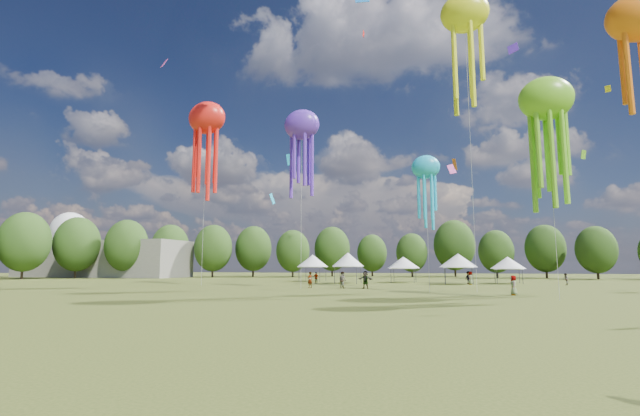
# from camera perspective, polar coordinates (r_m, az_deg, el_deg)

# --- Properties ---
(ground) EXTENTS (300.00, 300.00, 0.00)m
(ground) POSITION_cam_1_polar(r_m,az_deg,el_deg) (12.21, -7.06, -18.95)
(ground) COLOR #384416
(ground) RESTS_ON ground
(spectator_near) EXTENTS (1.13, 1.09, 1.84)m
(spectator_near) POSITION_cam_1_polar(r_m,az_deg,el_deg) (50.25, 2.91, -9.20)
(spectator_near) COLOR gray
(spectator_near) RESTS_ON ground
(spectators_far) EXTENTS (33.70, 24.84, 1.93)m
(spectators_far) POSITION_cam_1_polar(r_m,az_deg,el_deg) (55.94, 13.45, -8.87)
(spectators_far) COLOR gray
(spectators_far) RESTS_ON ground
(festival_tents) EXTENTS (34.34, 11.51, 4.41)m
(festival_tents) POSITION_cam_1_polar(r_m,az_deg,el_deg) (67.24, 10.22, -6.74)
(festival_tents) COLOR #47474C
(festival_tents) RESTS_ON ground
(show_kites) EXTENTS (56.01, 20.67, 31.91)m
(show_kites) POSITION_cam_1_polar(r_m,az_deg,el_deg) (52.00, 16.62, 14.72)
(show_kites) COLOR #5F2CC7
(show_kites) RESTS_ON ground
(small_kites) EXTENTS (73.55, 54.41, 46.49)m
(small_kites) POSITION_cam_1_polar(r_m,az_deg,el_deg) (61.94, 11.83, 19.73)
(small_kites) COLOR #5F2CC7
(small_kites) RESTS_ON ground
(treeline) EXTENTS (201.57, 95.24, 13.43)m
(treeline) POSITION_cam_1_polar(r_m,az_deg,el_deg) (74.11, 10.04, -4.19)
(treeline) COLOR #38281C
(treeline) RESTS_ON ground
(hangar) EXTENTS (40.00, 12.00, 8.00)m
(hangar) POSITION_cam_1_polar(r_m,az_deg,el_deg) (113.06, -26.19, -5.93)
(hangar) COLOR gray
(hangar) RESTS_ON ground
(radome) EXTENTS (9.00, 9.00, 16.00)m
(radome) POSITION_cam_1_polar(r_m,az_deg,el_deg) (128.77, -29.46, -3.15)
(radome) COLOR white
(radome) RESTS_ON ground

